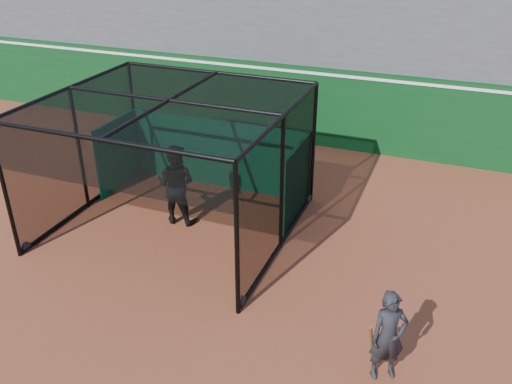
% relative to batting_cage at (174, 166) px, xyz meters
% --- Properties ---
extents(ground, '(120.00, 120.00, 0.00)m').
position_rel_batting_cage_xyz_m(ground, '(1.00, -2.23, -1.56)').
color(ground, brown).
rests_on(ground, ground).
extents(outfield_wall, '(50.00, 0.50, 2.50)m').
position_rel_batting_cage_xyz_m(outfield_wall, '(1.00, 6.27, -0.27)').
color(outfield_wall, '#0A3814').
rests_on(outfield_wall, ground).
extents(batting_cage, '(5.32, 4.95, 3.12)m').
position_rel_batting_cage_xyz_m(batting_cage, '(0.00, 0.00, 0.00)').
color(batting_cage, black).
rests_on(batting_cage, ground).
extents(batter, '(1.02, 0.82, 1.98)m').
position_rel_batting_cage_xyz_m(batter, '(-0.10, 0.19, -0.57)').
color(batter, black).
rests_on(batter, ground).
extents(on_deck_player, '(0.71, 0.64, 1.63)m').
position_rel_batting_cage_xyz_m(on_deck_player, '(5.43, -3.00, -0.75)').
color(on_deck_player, black).
rests_on(on_deck_player, ground).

